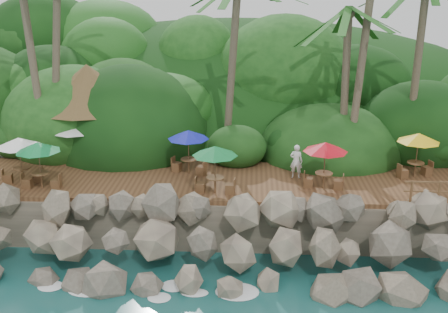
{
  "coord_description": "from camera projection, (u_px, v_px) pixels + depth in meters",
  "views": [
    {
      "loc": [
        1.24,
        -16.79,
        10.98
      ],
      "look_at": [
        0.0,
        6.0,
        3.4
      ],
      "focal_mm": 43.17,
      "sensor_mm": 36.0,
      "label": 1
    }
  ],
  "objects": [
    {
      "name": "ground",
      "position": [
        215.0,
        298.0,
        19.43
      ],
      "size": [
        140.0,
        140.0,
        0.0
      ],
      "primitive_type": "plane",
      "color": "#19514F",
      "rests_on": "ground"
    },
    {
      "name": "land_base",
      "position": [
        233.0,
        142.0,
        34.26
      ],
      "size": [
        32.0,
        25.2,
        2.1
      ],
      "primitive_type": "cube",
      "color": "gray",
      "rests_on": "ground"
    },
    {
      "name": "jungle_hill",
      "position": [
        236.0,
        127.0,
        41.7
      ],
      "size": [
        44.8,
        28.0,
        15.4
      ],
      "primitive_type": "ellipsoid",
      "color": "#143811",
      "rests_on": "ground"
    },
    {
      "name": "seawall",
      "position": [
        218.0,
        243.0,
        20.97
      ],
      "size": [
        29.0,
        4.0,
        2.3
      ],
      "primitive_type": null,
      "color": "gray",
      "rests_on": "ground"
    },
    {
      "name": "terrace",
      "position": [
        224.0,
        182.0,
        24.43
      ],
      "size": [
        26.0,
        5.0,
        0.2
      ],
      "primitive_type": "cube",
      "color": "brown",
      "rests_on": "land_base"
    },
    {
      "name": "jungle_foliage",
      "position": [
        232.0,
        163.0,
        33.65
      ],
      "size": [
        44.0,
        16.0,
        12.0
      ],
      "primitive_type": null,
      "color": "#143811",
      "rests_on": "ground"
    },
    {
      "name": "foam_line",
      "position": [
        216.0,
        293.0,
        19.71
      ],
      "size": [
        25.2,
        0.8,
        0.06
      ],
      "color": "white",
      "rests_on": "ground"
    },
    {
      "name": "palapa",
      "position": [
        88.0,
        86.0,
        27.18
      ],
      "size": [
        5.63,
        5.63,
        4.6
      ],
      "color": "brown",
      "rests_on": "ground"
    },
    {
      "name": "dining_clusters",
      "position": [
        251.0,
        144.0,
        23.7
      ],
      "size": [
        22.67,
        5.12,
        2.08
      ],
      "color": "brown",
      "rests_on": "terrace"
    },
    {
      "name": "waiter",
      "position": [
        296.0,
        161.0,
        24.38
      ],
      "size": [
        0.64,
        0.49,
        1.57
      ],
      "primitive_type": "imported",
      "rotation": [
        0.0,
        0.0,
        2.93
      ],
      "color": "white",
      "rests_on": "terrace"
    }
  ]
}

